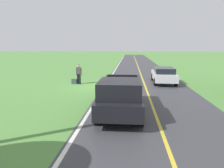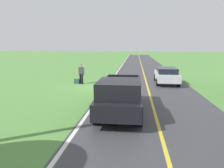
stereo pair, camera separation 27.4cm
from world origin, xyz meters
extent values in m
plane|color=#568E42|center=(0.00, 0.00, 0.00)|extent=(200.00, 200.00, 0.00)
cube|color=#3D3D42|center=(-4.46, 0.00, 0.00)|extent=(7.01, 120.00, 0.00)
cube|color=silver|center=(-1.13, 0.00, 0.01)|extent=(0.16, 117.60, 0.00)
cube|color=gold|center=(-4.46, 0.00, 0.01)|extent=(0.14, 117.60, 0.00)
cylinder|color=black|center=(1.19, -0.86, 0.44)|extent=(0.18, 0.18, 0.88)
cylinder|color=black|center=(1.40, -1.10, 0.44)|extent=(0.18, 0.18, 0.88)
cube|color=#3F3F47|center=(1.29, -0.98, 1.17)|extent=(0.41, 0.27, 0.58)
sphere|color=tan|center=(1.29, -0.98, 1.57)|extent=(0.23, 0.23, 0.23)
sphere|color=#4C564C|center=(1.29, -0.98, 1.65)|extent=(0.20, 0.20, 0.20)
cube|color=#591E19|center=(1.29, -1.18, 1.20)|extent=(0.33, 0.21, 0.44)
cylinder|color=tan|center=(1.03, -0.95, 1.06)|extent=(0.10, 0.10, 0.58)
cylinder|color=tan|center=(1.55, -0.97, 1.06)|extent=(0.10, 0.10, 0.58)
cube|color=#384C56|center=(1.72, -0.94, 0.22)|extent=(0.47, 0.21, 0.44)
cube|color=black|center=(-2.73, 6.45, 0.75)|extent=(2.01, 5.41, 0.70)
cube|color=black|center=(-2.74, 7.64, 1.46)|extent=(1.85, 2.17, 0.72)
cube|color=black|center=(-2.74, 7.64, 1.53)|extent=(1.68, 1.30, 0.43)
cube|color=black|center=(-3.67, 5.37, 1.33)|extent=(0.11, 3.02, 0.45)
cube|color=black|center=(-1.79, 5.38, 1.33)|extent=(0.11, 3.02, 0.45)
cube|color=black|center=(-2.73, 3.86, 1.33)|extent=(1.84, 0.11, 0.45)
cylinder|color=black|center=(-3.64, 8.20, 0.40)|extent=(0.30, 0.80, 0.80)
cylinder|color=black|center=(-1.84, 8.21, 0.40)|extent=(0.30, 0.80, 0.80)
cylinder|color=black|center=(-3.63, 4.90, 0.40)|extent=(0.30, 0.80, 0.80)
cylinder|color=black|center=(-1.83, 4.91, 0.40)|extent=(0.30, 0.80, 0.80)
cube|color=silver|center=(-6.21, -2.14, 0.64)|extent=(1.95, 4.44, 0.62)
cube|color=black|center=(-6.21, -1.94, 1.18)|extent=(1.68, 2.41, 0.46)
cylinder|color=black|center=(-5.40, -3.56, 0.33)|extent=(0.26, 0.67, 0.66)
cylinder|color=black|center=(-7.09, -3.52, 0.33)|extent=(0.26, 0.67, 0.66)
cylinder|color=black|center=(-5.33, -0.76, 0.33)|extent=(0.26, 0.67, 0.66)
cylinder|color=black|center=(-7.02, -0.72, 0.33)|extent=(0.26, 0.67, 0.66)
camera|label=1|loc=(-3.17, 16.50, 3.33)|focal=32.87mm
camera|label=2|loc=(-3.44, 16.47, 3.33)|focal=32.87mm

